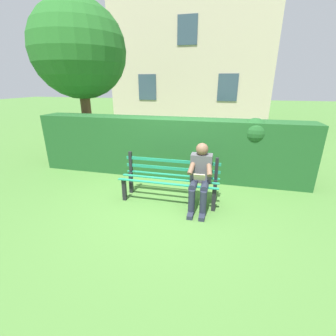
% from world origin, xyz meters
% --- Properties ---
extents(ground, '(60.00, 60.00, 0.00)m').
position_xyz_m(ground, '(0.00, 0.00, 0.00)').
color(ground, '#477533').
extents(park_bench, '(1.89, 0.51, 0.88)m').
position_xyz_m(park_bench, '(0.00, -0.07, 0.44)').
color(park_bench, black).
rests_on(park_bench, ground).
extents(person_seated, '(0.44, 0.73, 1.20)m').
position_xyz_m(person_seated, '(-0.59, 0.10, 0.64)').
color(person_seated, '#4C4C51').
rests_on(person_seated, ground).
extents(hedge_backdrop, '(6.49, 0.71, 1.49)m').
position_xyz_m(hedge_backdrop, '(0.34, -1.36, 0.73)').
color(hedge_backdrop, '#1E5123').
rests_on(hedge_backdrop, ground).
extents(tree, '(2.68, 2.55, 4.29)m').
position_xyz_m(tree, '(3.20, -2.37, 2.95)').
color(tree, brown).
rests_on(tree, ground).
extents(building_facade, '(7.74, 3.21, 7.07)m').
position_xyz_m(building_facade, '(0.99, -9.20, 3.53)').
color(building_facade, '#BCAD93').
rests_on(building_facade, ground).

